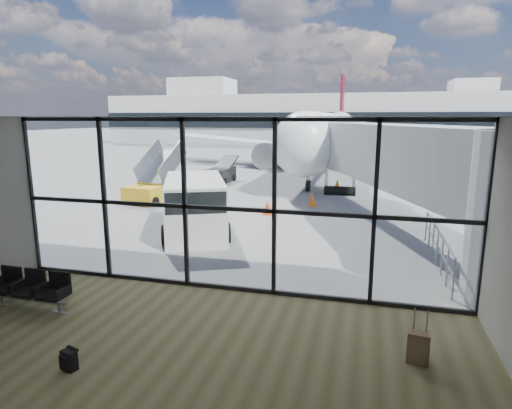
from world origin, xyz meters
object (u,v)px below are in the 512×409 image
at_px(belt_loader, 221,174).
at_px(seating_row, 32,287).
at_px(airliner, 330,134).
at_px(suitcase, 418,348).
at_px(service_van, 195,206).
at_px(backpack, 69,360).
at_px(mobile_stairs, 154,190).

bearing_deg(belt_loader, seating_row, -81.02).
bearing_deg(airliner, suitcase, -82.10).
relative_size(seating_row, service_van, 0.38).
bearing_deg(service_van, airliner, 59.67).
xyz_separation_m(backpack, mobile_stairs, (-6.15, 14.89, 0.42)).
bearing_deg(backpack, airliner, 103.60).
bearing_deg(suitcase, service_van, 144.29).
bearing_deg(belt_loader, backpack, -75.08).
distance_m(seating_row, suitcase, 8.72).
bearing_deg(seating_row, belt_loader, 97.07).
relative_size(service_van, belt_loader, 1.41).
bearing_deg(mobile_stairs, seating_row, -67.68).
bearing_deg(airliner, backpack, -92.62).
xyz_separation_m(backpack, airliner, (1.55, 34.50, 2.73)).
relative_size(airliner, belt_loader, 9.70).
bearing_deg(service_van, suitcase, -68.53).
distance_m(backpack, airliner, 34.64).
bearing_deg(service_van, backpack, -105.25).
bearing_deg(suitcase, belt_loader, 127.32).
xyz_separation_m(belt_loader, mobile_stairs, (-1.28, -7.39, 0.04)).
bearing_deg(mobile_stairs, suitcase, -39.96).
height_order(backpack, mobile_stairs, mobile_stairs).
distance_m(seating_row, belt_loader, 20.34).
bearing_deg(airliner, mobile_stairs, -111.48).
relative_size(backpack, service_van, 0.08).
distance_m(airliner, belt_loader, 14.00).
xyz_separation_m(backpack, belt_loader, (-4.87, 22.28, 0.38)).
bearing_deg(seating_row, suitcase, -0.97).
relative_size(backpack, airliner, 0.01).
distance_m(backpack, service_van, 9.40).
height_order(seating_row, backpack, seating_row).
relative_size(suitcase, belt_loader, 0.28).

